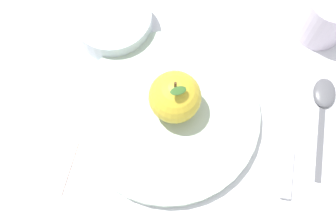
{
  "coord_description": "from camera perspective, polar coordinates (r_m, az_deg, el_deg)",
  "views": [
    {
      "loc": [
        0.17,
        -0.11,
        0.58
      ],
      "look_at": [
        -0.01,
        -0.04,
        0.02
      ],
      "focal_mm": 44.12,
      "sensor_mm": 36.0,
      "label": 1
    }
  ],
  "objects": [
    {
      "name": "ground_plane",
      "position": [
        0.62,
        3.5,
        -0.67
      ],
      "size": [
        2.4,
        2.4,
        0.0
      ],
      "primitive_type": "plane",
      "color": "silver"
    },
    {
      "name": "dinner_plate",
      "position": [
        0.61,
        0.0,
        -0.26
      ],
      "size": [
        0.27,
        0.27,
        0.02
      ],
      "color": "#B2C6B2",
      "rests_on": "ground_plane"
    },
    {
      "name": "apple",
      "position": [
        0.57,
        0.96,
        2.08
      ],
      "size": [
        0.07,
        0.07,
        0.09
      ],
      "color": "gold",
      "rests_on": "dinner_plate"
    },
    {
      "name": "side_bowl",
      "position": [
        0.67,
        -7.61,
        12.4
      ],
      "size": [
        0.12,
        0.12,
        0.04
      ],
      "color": "silver",
      "rests_on": "ground_plane"
    },
    {
      "name": "cup",
      "position": [
        0.69,
        21.1,
        12.32
      ],
      "size": [
        0.07,
        0.07,
        0.08
      ],
      "color": "silver",
      "rests_on": "ground_plane"
    },
    {
      "name": "knife",
      "position": [
        0.63,
        16.38,
        -4.15
      ],
      "size": [
        0.18,
        0.12,
        0.01
      ],
      "color": "silver",
      "rests_on": "ground_plane"
    },
    {
      "name": "spoon",
      "position": [
        0.66,
        20.7,
        1.16
      ],
      "size": [
        0.15,
        0.1,
        0.01
      ],
      "color": "#59595E",
      "rests_on": "ground_plane"
    },
    {
      "name": "linen_napkin",
      "position": [
        0.64,
        -16.71,
        -1.95
      ],
      "size": [
        0.22,
        0.2,
        0.0
      ],
      "primitive_type": "cube",
      "rotation": [
        0.0,
        0.0,
        0.97
      ],
      "color": "beige",
      "rests_on": "ground_plane"
    }
  ]
}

